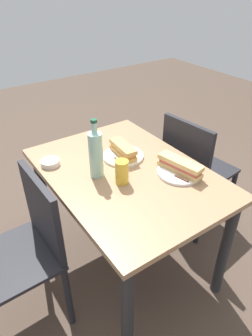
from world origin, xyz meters
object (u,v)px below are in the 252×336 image
object	(u,v)px
dining_table	(126,188)
knife_far	(175,176)
chair_near	(193,168)
plate_near	(123,156)
baguette_sandwich_near	(123,150)
baguette_sandwich_far	(180,166)
beer_glass	(122,172)
water_bottle	(96,154)
olive_bowl	(50,163)
chair_far	(28,247)
knife_near	(116,158)
plate_far	(179,172)

from	to	relation	value
dining_table	knife_far	bearing A→B (deg)	-139.62
chair_near	plate_near	world-z (taller)	chair_near
dining_table	chair_near	bearing A→B (deg)	-85.74
knife_far	baguette_sandwich_near	bearing A→B (deg)	17.28
dining_table	baguette_sandwich_far	distance (m)	0.33
chair_near	baguette_sandwich_far	xyz separation A→B (m)	(-0.22, 0.36, 0.27)
plate_near	dining_table	bearing A→B (deg)	152.09
baguette_sandwich_near	beer_glass	bearing A→B (deg)	144.58
water_bottle	dining_table	bearing A→B (deg)	-110.26
baguette_sandwich_near	water_bottle	size ratio (longest dim) A/B	0.66
knife_far	olive_bowl	bearing A→B (deg)	44.47
beer_glass	olive_bowl	world-z (taller)	beer_glass
baguette_sandwich_near	olive_bowl	distance (m)	0.41
chair_near	knife_far	bearing A→B (deg)	120.67
chair_far	chair_near	size ratio (longest dim) A/B	1.00
knife_near	dining_table	bearing A→B (deg)	174.18
plate_near	baguette_sandwich_far	distance (m)	0.35
plate_near	beer_glass	world-z (taller)	beer_glass
chair_near	water_bottle	distance (m)	0.81
chair_far	plate_near	bearing A→B (deg)	-78.96
knife_near	chair_near	bearing A→B (deg)	-97.86
chair_far	baguette_sandwich_far	world-z (taller)	chair_far
olive_bowl	knife_near	bearing A→B (deg)	-117.35
plate_near	knife_far	xyz separation A→B (m)	(-0.33, -0.10, 0.01)
plate_far	knife_far	world-z (taller)	knife_far
chair_far	baguette_sandwich_far	bearing A→B (deg)	-102.71
chair_far	plate_far	world-z (taller)	chair_far
chair_near	beer_glass	size ratio (longest dim) A/B	6.86
olive_bowl	chair_near	bearing A→B (deg)	-105.38
knife_near	plate_far	bearing A→B (deg)	-145.39
plate_near	knife_near	size ratio (longest dim) A/B	1.33
baguette_sandwich_near	knife_far	xyz separation A→B (m)	(-0.33, -0.10, -0.03)
water_bottle	baguette_sandwich_far	bearing A→B (deg)	-122.42
chair_far	water_bottle	distance (m)	0.56
knife_far	beer_glass	size ratio (longest dim) A/B	1.41
baguette_sandwich_near	baguette_sandwich_far	xyz separation A→B (m)	(-0.31, -0.15, -0.00)
plate_near	knife_far	size ratio (longest dim) A/B	1.33
knife_near	baguette_sandwich_far	size ratio (longest dim) A/B	0.69
plate_far	water_bottle	size ratio (longest dim) A/B	0.74
beer_glass	olive_bowl	size ratio (longest dim) A/B	1.21
baguette_sandwich_near	knife_far	world-z (taller)	baguette_sandwich_near
knife_near	plate_far	world-z (taller)	knife_near
water_bottle	olive_bowl	distance (m)	0.31
olive_bowl	plate_near	bearing A→B (deg)	-112.96
chair_near	knife_near	bearing A→B (deg)	82.14
chair_far	water_bottle	world-z (taller)	water_bottle
plate_near	plate_far	bearing A→B (deg)	-153.70
chair_far	knife_near	world-z (taller)	chair_far
plate_near	olive_bowl	distance (m)	0.41
plate_far	chair_near	bearing A→B (deg)	-58.44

